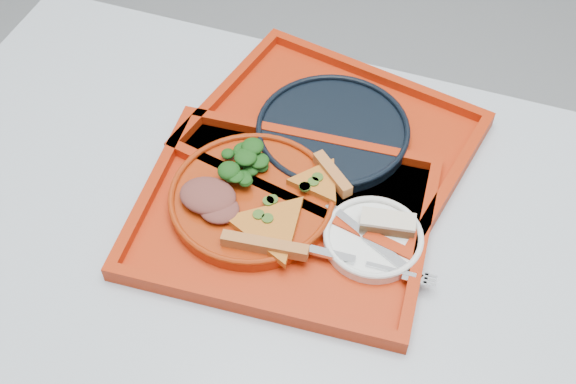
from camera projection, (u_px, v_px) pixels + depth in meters
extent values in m
cube|color=#A7AEBB|center=(366.00, 249.00, 1.12)|extent=(1.60, 0.80, 0.03)
cylinder|color=gray|center=(103.00, 151.00, 1.75)|extent=(0.05, 0.05, 0.72)
cube|color=#A72408|center=(283.00, 219.00, 1.13)|extent=(0.47, 0.38, 0.01)
cube|color=#A72408|center=(332.00, 138.00, 1.24)|extent=(0.51, 0.43, 0.01)
cylinder|color=#942809|center=(252.00, 199.00, 1.14)|extent=(0.26, 0.26, 0.02)
cylinder|color=white|center=(373.00, 240.00, 1.09)|extent=(0.15, 0.15, 0.01)
cylinder|color=black|center=(333.00, 132.00, 1.23)|extent=(0.26, 0.26, 0.02)
ellipsoid|color=black|center=(238.00, 161.00, 1.15)|extent=(0.08, 0.08, 0.04)
ellipsoid|color=brown|center=(208.00, 196.00, 1.11)|extent=(0.09, 0.07, 0.03)
cube|color=#492918|center=(388.00, 224.00, 1.09)|extent=(0.09, 0.05, 0.02)
cube|color=beige|center=(388.00, 219.00, 1.08)|extent=(0.09, 0.05, 0.01)
cube|color=silver|center=(372.00, 241.00, 1.08)|extent=(0.17, 0.10, 0.01)
cube|color=silver|center=(365.00, 263.00, 1.05)|extent=(0.19, 0.03, 0.01)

